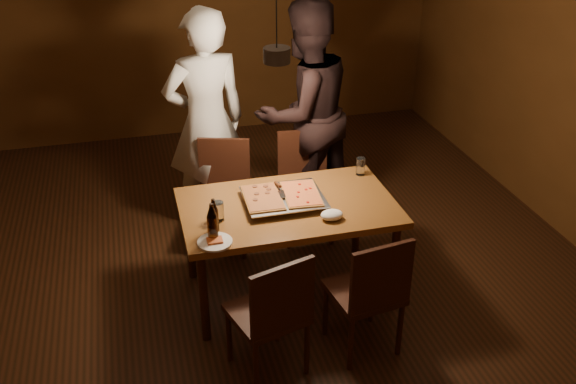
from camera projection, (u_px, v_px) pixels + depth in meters
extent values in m
plane|color=#371B0F|center=(279.00, 273.00, 5.03)|extent=(6.00, 6.00, 0.00)
plane|color=#5C3415|center=(210.00, 9.00, 6.91)|extent=(5.00, 0.00, 5.00)
cube|color=brown|center=(288.00, 208.00, 4.49)|extent=(1.50, 0.90, 0.05)
cylinder|color=#38190F|center=(204.00, 297.00, 4.20)|extent=(0.06, 0.06, 0.70)
cylinder|color=#38190F|center=(393.00, 267.00, 4.50)|extent=(0.06, 0.06, 0.70)
cylinder|color=#38190F|center=(190.00, 238.00, 4.83)|extent=(0.06, 0.06, 0.70)
cylinder|color=#38190F|center=(357.00, 215.00, 5.13)|extent=(0.06, 0.06, 0.70)
cube|color=#38190F|center=(223.00, 201.00, 5.17)|extent=(0.53, 0.53, 0.04)
cube|color=#38190F|center=(224.00, 164.00, 5.22)|extent=(0.41, 0.15, 0.45)
cube|color=#38190F|center=(306.00, 191.00, 5.33)|extent=(0.45, 0.45, 0.04)
cube|color=#38190F|center=(302.00, 155.00, 5.37)|extent=(0.42, 0.07, 0.45)
cube|color=#38190F|center=(267.00, 313.00, 3.94)|extent=(0.52, 0.52, 0.04)
cube|color=#38190F|center=(283.00, 299.00, 3.68)|extent=(0.41, 0.15, 0.45)
cube|color=#38190F|center=(364.00, 292.00, 4.12)|extent=(0.48, 0.48, 0.04)
cube|color=#38190F|center=(382.00, 278.00, 3.85)|extent=(0.42, 0.09, 0.45)
cube|color=silver|center=(284.00, 199.00, 4.49)|extent=(0.57, 0.47, 0.05)
cube|color=maroon|center=(263.00, 197.00, 4.45)|extent=(0.26, 0.41, 0.02)
cube|color=gold|center=(301.00, 193.00, 4.50)|extent=(0.28, 0.41, 0.02)
cylinder|color=black|center=(213.00, 228.00, 4.04)|extent=(0.07, 0.07, 0.17)
cone|color=black|center=(211.00, 211.00, 3.98)|extent=(0.07, 0.07, 0.09)
cylinder|color=black|center=(214.00, 220.00, 4.14)|extent=(0.06, 0.06, 0.15)
cone|color=black|center=(213.00, 205.00, 4.09)|extent=(0.06, 0.06, 0.08)
cylinder|color=silver|center=(218.00, 211.00, 4.26)|extent=(0.08, 0.08, 0.13)
cylinder|color=silver|center=(361.00, 166.00, 4.85)|extent=(0.07, 0.07, 0.14)
cylinder|color=white|center=(215.00, 242.00, 4.04)|extent=(0.22, 0.22, 0.02)
cube|color=gold|center=(215.00, 240.00, 4.03)|extent=(0.10, 0.08, 0.01)
ellipsoid|color=white|center=(332.00, 215.00, 4.29)|extent=(0.15, 0.12, 0.06)
imported|color=silver|center=(206.00, 122.00, 5.27)|extent=(0.76, 0.57, 1.90)
imported|color=black|center=(304.00, 113.00, 5.42)|extent=(1.13, 1.01, 1.92)
cylinder|color=black|center=(277.00, 55.00, 4.19)|extent=(0.18, 0.18, 0.10)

